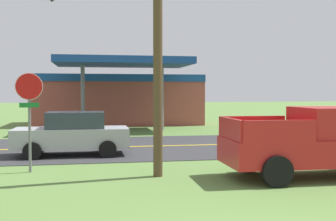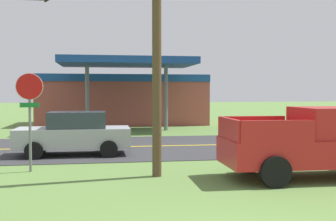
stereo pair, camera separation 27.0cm
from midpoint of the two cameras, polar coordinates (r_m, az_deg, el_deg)
name	(u,v)px [view 1 (the left image)]	position (r m, az deg, el deg)	size (l,w,h in m)	color
road_asphalt	(147,146)	(18.39, -3.22, -4.89)	(140.00, 8.00, 0.02)	#333335
road_centre_line	(147,146)	(18.39, -3.22, -4.85)	(126.00, 0.20, 0.01)	gold
stop_sign	(29,104)	(13.10, -18.86, 0.81)	(0.80, 0.08, 2.95)	slate
utility_pole	(158,2)	(12.07, -2.06, 14.48)	(1.61, 0.26, 9.25)	brown
gas_station	(117,98)	(31.42, -7.12, 1.72)	(12.00, 11.50, 4.40)	#A84C42
pickup_red_parked_on_lawn	(319,143)	(12.48, 19.18, -4.17)	(5.23, 2.30, 1.96)	red
car_silver_near_lane	(73,133)	(16.19, -13.28, -3.05)	(4.20, 2.00, 1.64)	#A8AAAF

